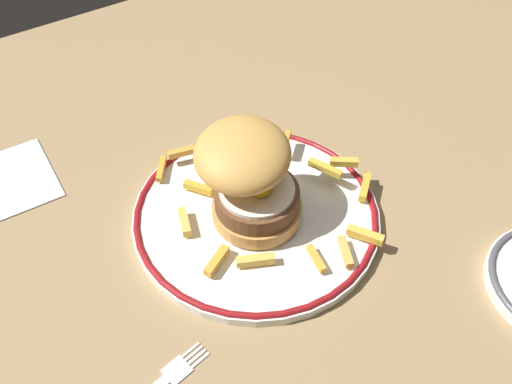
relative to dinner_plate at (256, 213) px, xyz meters
The scene contains 5 objects.
ground_plane 5.96cm from the dinner_plate, 30.11° to the left, with size 149.55×109.52×4.00cm, color #957951.
dinner_plate is the anchor object (origin of this frame).
burger 6.37cm from the dinner_plate, 162.76° to the left, with size 15.35×15.39×11.62cm.
fries_pile 2.38cm from the dinner_plate, 27.69° to the left, with size 24.59×26.69×2.72cm.
napkin 32.83cm from the dinner_plate, 136.47° to the left, with size 12.55×12.37×0.40cm, color silver.
Camera 1 is at (-28.01, -37.81, 50.30)cm, focal length 38.28 mm.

